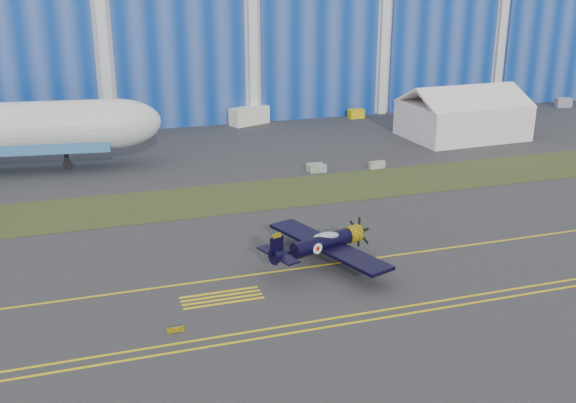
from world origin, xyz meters
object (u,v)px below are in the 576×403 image
object	(u,v)px
tent	(463,111)
shipping_container	(249,116)
warbird	(322,243)
tug	(356,114)

from	to	relation	value
tent	shipping_container	bearing A→B (deg)	143.95
warbird	shipping_container	xyz separation A→B (m)	(7.82, 52.75, -0.55)
tent	shipping_container	distance (m)	32.14
warbird	shipping_container	world-z (taller)	warbird
shipping_container	tent	bearing A→B (deg)	-55.41
tug	warbird	bearing A→B (deg)	-117.91
tent	shipping_container	size ratio (longest dim) A/B	2.71
warbird	tug	distance (m)	57.78
warbird	tent	distance (m)	49.45
warbird	shipping_container	size ratio (longest dim) A/B	2.55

